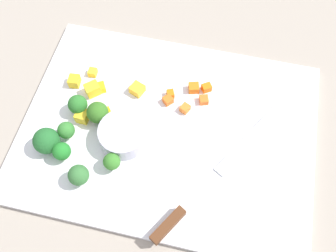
{
  "coord_description": "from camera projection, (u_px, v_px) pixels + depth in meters",
  "views": [
    {
      "loc": [
        -0.06,
        0.27,
        0.55
      ],
      "look_at": [
        0.0,
        0.0,
        0.02
      ],
      "focal_mm": 38.87,
      "sensor_mm": 36.0,
      "label": 1
    }
  ],
  "objects": [
    {
      "name": "ground_plane",
      "position": [
        168.0,
        132.0,
        0.62
      ],
      "size": [
        4.0,
        4.0,
        0.0
      ],
      "primitive_type": "plane",
      "color": "gray"
    },
    {
      "name": "cutting_board",
      "position": [
        168.0,
        130.0,
        0.61
      ],
      "size": [
        0.48,
        0.36,
        0.01
      ],
      "primitive_type": "cube",
      "color": "white",
      "rests_on": "ground_plane"
    },
    {
      "name": "prep_bowl",
      "position": [
        123.0,
        135.0,
        0.58
      ],
      "size": [
        0.08,
        0.08,
        0.03
      ],
      "primitive_type": "cylinder",
      "color": "#B4B3C3",
      "rests_on": "cutting_board"
    },
    {
      "name": "chef_knife",
      "position": [
        200.0,
        192.0,
        0.55
      ],
      "size": [
        0.17,
        0.27,
        0.02
      ],
      "rotation": [
        0.0,
        0.0,
        4.17
      ],
      "color": "silver",
      "rests_on": "cutting_board"
    },
    {
      "name": "carrot_dice_0",
      "position": [
        168.0,
        100.0,
        0.62
      ],
      "size": [
        0.02,
        0.02,
        0.01
      ],
      "primitive_type": "cube",
      "rotation": [
        0.0,
        0.0,
        0.83
      ],
      "color": "orange",
      "rests_on": "cutting_board"
    },
    {
      "name": "carrot_dice_1",
      "position": [
        204.0,
        100.0,
        0.62
      ],
      "size": [
        0.02,
        0.02,
        0.01
      ],
      "primitive_type": "cube",
      "rotation": [
        0.0,
        0.0,
        0.31
      ],
      "color": "orange",
      "rests_on": "cutting_board"
    },
    {
      "name": "carrot_dice_2",
      "position": [
        185.0,
        108.0,
        0.62
      ],
      "size": [
        0.02,
        0.02,
        0.01
      ],
      "primitive_type": "cube",
      "rotation": [
        0.0,
        0.0,
        2.71
      ],
      "color": "orange",
      "rests_on": "cutting_board"
    },
    {
      "name": "carrot_dice_3",
      "position": [
        206.0,
        88.0,
        0.63
      ],
      "size": [
        0.02,
        0.02,
        0.01
      ],
      "primitive_type": "cube",
      "rotation": [
        0.0,
        0.0,
        0.57
      ],
      "color": "orange",
      "rests_on": "cutting_board"
    },
    {
      "name": "carrot_dice_4",
      "position": [
        194.0,
        88.0,
        0.63
      ],
      "size": [
        0.02,
        0.02,
        0.01
      ],
      "primitive_type": "cube",
      "rotation": [
        0.0,
        0.0,
        1.84
      ],
      "color": "orange",
      "rests_on": "cutting_board"
    },
    {
      "name": "carrot_dice_5",
      "position": [
        170.0,
        94.0,
        0.63
      ],
      "size": [
        0.02,
        0.02,
        0.01
      ],
      "primitive_type": "cube",
      "rotation": [
        0.0,
        0.0,
        1.98
      ],
      "color": "orange",
      "rests_on": "cutting_board"
    },
    {
      "name": "pepper_dice_0",
      "position": [
        82.0,
        116.0,
        0.6
      ],
      "size": [
        0.02,
        0.02,
        0.02
      ],
      "primitive_type": "cube",
      "rotation": [
        0.0,
        0.0,
        1.52
      ],
      "color": "yellow",
      "rests_on": "cutting_board"
    },
    {
      "name": "pepper_dice_1",
      "position": [
        74.0,
        81.0,
        0.64
      ],
      "size": [
        0.02,
        0.02,
        0.02
      ],
      "primitive_type": "cube",
      "rotation": [
        0.0,
        0.0,
        1.67
      ],
      "color": "yellow",
      "rests_on": "cutting_board"
    },
    {
      "name": "pepper_dice_2",
      "position": [
        101.0,
        88.0,
        0.63
      ],
      "size": [
        0.02,
        0.02,
        0.01
      ],
      "primitive_type": "cube",
      "rotation": [
        0.0,
        0.0,
        0.52
      ],
      "color": "yellow",
      "rests_on": "cutting_board"
    },
    {
      "name": "pepper_dice_3",
      "position": [
        93.0,
        89.0,
        0.63
      ],
      "size": [
        0.03,
        0.03,
        0.02
      ],
      "primitive_type": "cube",
      "rotation": [
        0.0,
        0.0,
        0.74
      ],
      "color": "yellow",
      "rests_on": "cutting_board"
    },
    {
      "name": "pepper_dice_4",
      "position": [
        137.0,
        89.0,
        0.63
      ],
      "size": [
        0.03,
        0.03,
        0.02
      ],
      "primitive_type": "cube",
      "rotation": [
        0.0,
        0.0,
        1.2
      ],
      "color": "yellow",
      "rests_on": "cutting_board"
    },
    {
      "name": "pepper_dice_5",
      "position": [
        108.0,
        112.0,
        0.61
      ],
      "size": [
        0.02,
        0.02,
        0.02
      ],
      "primitive_type": "cube",
      "rotation": [
        0.0,
        0.0,
        0.69
      ],
      "color": "yellow",
      "rests_on": "cutting_board"
    },
    {
      "name": "pepper_dice_6",
      "position": [
        97.0,
        110.0,
        0.61
      ],
      "size": [
        0.02,
        0.02,
        0.01
      ],
      "primitive_type": "cube",
      "rotation": [
        0.0,
        0.0,
        1.51
      ],
      "color": "yellow",
      "rests_on": "cutting_board"
    },
    {
      "name": "pepper_dice_7",
      "position": [
        93.0,
        72.0,
        0.65
      ],
      "size": [
        0.01,
        0.01,
        0.01
      ],
      "primitive_type": "cube",
      "rotation": [
        0.0,
        0.0,
        1.58
      ],
      "color": "yellow",
      "rests_on": "cutting_board"
    },
    {
      "name": "broccoli_floret_0",
      "position": [
        62.0,
        151.0,
        0.56
      ],
      "size": [
        0.03,
        0.03,
        0.04
      ],
      "color": "#98BF59",
      "rests_on": "cutting_board"
    },
    {
      "name": "broccoli_floret_1",
      "position": [
        77.0,
        106.0,
        0.6
      ],
      "size": [
        0.03,
        0.03,
        0.04
      ],
      "color": "#87B564",
      "rests_on": "cutting_board"
    },
    {
      "name": "broccoli_floret_2",
      "position": [
        47.0,
        141.0,
        0.57
      ],
      "size": [
        0.04,
        0.04,
        0.04
      ],
      "color": "#87AB60",
      "rests_on": "cutting_board"
    },
    {
      "name": "broccoli_floret_3",
      "position": [
        79.0,
        175.0,
        0.54
      ],
      "size": [
        0.03,
        0.03,
        0.04
      ],
      "color": "#8DAC6A",
      "rests_on": "cutting_board"
    },
    {
      "name": "broccoli_floret_4",
      "position": [
        66.0,
        130.0,
        0.58
      ],
      "size": [
        0.03,
        0.03,
        0.03
      ],
      "color": "#94C066",
      "rests_on": "cutting_board"
    },
    {
      "name": "broccoli_floret_5",
      "position": [
        98.0,
        113.0,
        0.59
      ],
      "size": [
        0.04,
        0.04,
        0.04
      ],
      "color": "#80AC63",
      "rests_on": "cutting_board"
    },
    {
      "name": "broccoli_floret_6",
      "position": [
        112.0,
        162.0,
        0.56
      ],
      "size": [
        0.03,
        0.03,
        0.03
      ],
      "color": "#8AB86A",
      "rests_on": "cutting_board"
    }
  ]
}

